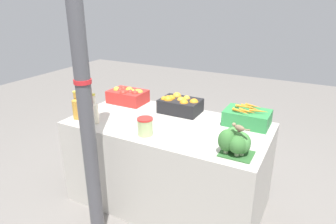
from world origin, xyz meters
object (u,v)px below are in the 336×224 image
juice_bottle_cloudy (95,111)px  pickle_jar (145,126)px  orange_crate (180,104)px  support_pole (84,97)px  apple_crate (128,95)px  sparrow_bird (239,128)px  juice_bottle_ruby (86,109)px  juice_bottle_amber (77,107)px  carrot_crate (247,117)px  broccoli_pile (236,142)px

juice_bottle_cloudy → pickle_jar: bearing=-0.4°
orange_crate → support_pole: bearing=-107.2°
apple_crate → sparrow_bird: (1.27, -0.56, 0.13)m
juice_bottle_ruby → pickle_jar: bearing=-0.4°
sparrow_bird → juice_bottle_amber: bearing=16.3°
apple_crate → juice_bottle_cloudy: bearing=-84.2°
pickle_jar → juice_bottle_cloudy: bearing=179.6°
support_pole → apple_crate: size_ratio=6.24×
apple_crate → orange_crate: size_ratio=1.00×
carrot_crate → sparrow_bird: size_ratio=2.74×
juice_bottle_cloudy → juice_bottle_amber: bearing=180.0°
support_pole → carrot_crate: size_ratio=6.24×
support_pole → juice_bottle_ruby: size_ratio=8.70×
juice_bottle_ruby → pickle_jar: 0.59m
juice_bottle_ruby → carrot_crate: bearing=24.4°
broccoli_pile → pickle_jar: broccoli_pile is taller
juice_bottle_amber → sparrow_bird: bearing=0.1°
juice_bottle_cloudy → sparrow_bird: 1.22m
juice_bottle_amber → juice_bottle_ruby: (0.11, 0.00, 0.00)m
apple_crate → juice_bottle_cloudy: (0.06, -0.56, 0.03)m
apple_crate → juice_bottle_ruby: juice_bottle_ruby is taller
apple_crate → carrot_crate: (1.20, 0.00, -0.01)m
apple_crate → broccoli_pile: bearing=-23.2°
pickle_jar → sparrow_bird: (0.72, 0.01, 0.14)m
juice_bottle_cloudy → apple_crate: bearing=95.8°
carrot_crate → juice_bottle_ruby: 1.36m
juice_bottle_cloudy → pickle_jar: juice_bottle_cloudy is taller
juice_bottle_amber → broccoli_pile: bearing=1.0°
juice_bottle_amber → sparrow_bird: (1.42, 0.00, 0.10)m
carrot_crate → pickle_jar: (-0.64, -0.57, 0.00)m
juice_bottle_amber → juice_bottle_cloudy: (0.20, 0.00, 0.00)m
juice_bottle_amber → orange_crate: bearing=37.6°
broccoli_pile → sparrow_bird: bearing=-52.2°
carrot_crate → broccoli_pile: (0.06, -0.54, 0.02)m
juice_bottle_amber → juice_bottle_ruby: bearing=0.0°
orange_crate → broccoli_pile: size_ratio=1.55×
broccoli_pile → juice_bottle_cloudy: bearing=-178.9°
support_pole → carrot_crate: support_pole is taller
apple_crate → juice_bottle_amber: juice_bottle_amber is taller
orange_crate → carrot_crate: bearing=0.2°
apple_crate → pickle_jar: size_ratio=2.64×
juice_bottle_cloudy → carrot_crate: bearing=26.2°
orange_crate → apple_crate: bearing=179.9°
apple_crate → sparrow_bird: sparrow_bird is taller
orange_crate → sparrow_bird: 0.90m
broccoli_pile → pickle_jar: bearing=-177.7°
support_pole → juice_bottle_ruby: bearing=133.7°
broccoli_pile → pickle_jar: 0.70m
support_pole → juice_bottle_cloudy: support_pole is taller
broccoli_pile → juice_bottle_cloudy: (-1.20, -0.02, 0.01)m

